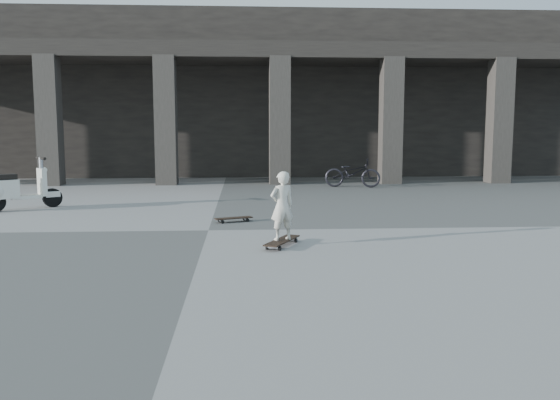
{
  "coord_description": "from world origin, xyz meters",
  "views": [
    {
      "loc": [
        0.62,
        -10.37,
        1.82
      ],
      "look_at": [
        1.21,
        -0.96,
        0.65
      ],
      "focal_mm": 38.0,
      "sensor_mm": 36.0,
      "label": 1
    }
  ],
  "objects": [
    {
      "name": "bicycle",
      "position": [
        3.92,
        7.3,
        0.44
      ],
      "size": [
        1.76,
        1.0,
        0.87
      ],
      "primitive_type": "imported",
      "rotation": [
        0.0,
        0.0,
        1.3
      ],
      "color": "black",
      "rests_on": "ground"
    },
    {
      "name": "ground",
      "position": [
        0.0,
        0.0,
        0.0
      ],
      "size": [
        90.0,
        90.0,
        0.0
      ],
      "primitive_type": "plane",
      "color": "#4F4F4C",
      "rests_on": "ground"
    },
    {
      "name": "longboard",
      "position": [
        1.21,
        -1.46,
        0.08
      ],
      "size": [
        0.62,
        0.96,
        0.1
      ],
      "rotation": [
        0.0,
        0.0,
        1.12
      ],
      "color": "black",
      "rests_on": "ground"
    },
    {
      "name": "scooter",
      "position": [
        -4.44,
        2.77,
        0.46
      ],
      "size": [
        1.41,
        1.11,
        1.15
      ],
      "rotation": [
        0.0,
        0.0,
        0.63
      ],
      "color": "black",
      "rests_on": "ground"
    },
    {
      "name": "child",
      "position": [
        1.21,
        -1.46,
        0.62
      ],
      "size": [
        0.45,
        0.38,
        1.05
      ],
      "primitive_type": "imported",
      "rotation": [
        0.0,
        0.0,
        3.54
      ],
      "color": "silver",
      "rests_on": "longboard"
    },
    {
      "name": "skateboard_spare",
      "position": [
        0.43,
        0.9,
        0.07
      ],
      "size": [
        0.74,
        0.44,
        0.09
      ],
      "rotation": [
        0.0,
        0.0,
        0.38
      ],
      "color": "black",
      "rests_on": "ground"
    },
    {
      "name": "colonnade",
      "position": [
        -0.0,
        13.77,
        3.03
      ],
      "size": [
        28.0,
        8.82,
        6.0
      ],
      "color": "black",
      "rests_on": "ground"
    }
  ]
}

